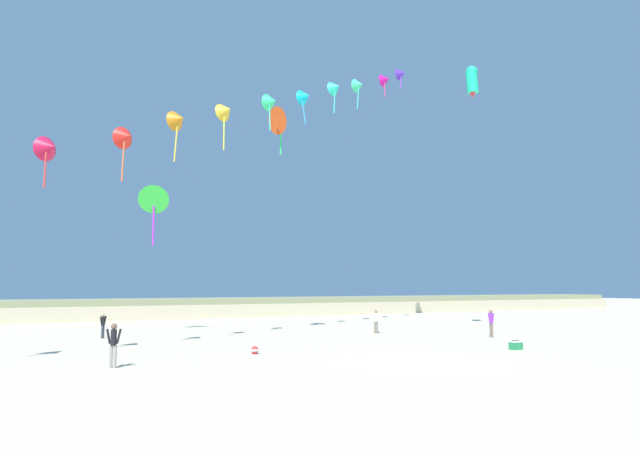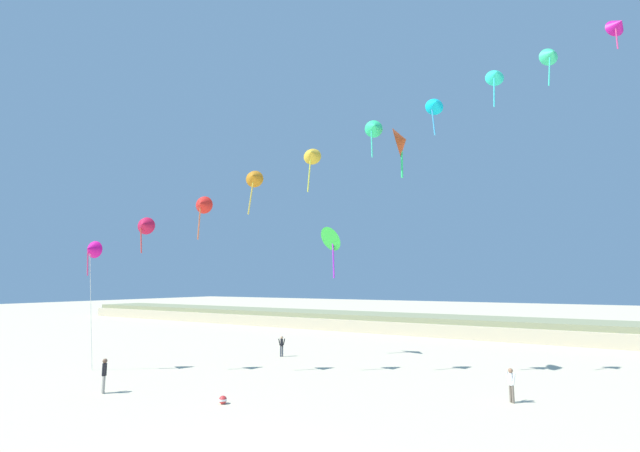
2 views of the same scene
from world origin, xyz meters
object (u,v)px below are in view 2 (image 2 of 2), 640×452
beach_ball (223,400)px  large_kite_high_solo (401,141)px  person_near_left (282,345)px  person_near_right (104,373)px  large_kite_low_lead (333,237)px  person_mid_center (511,383)px

beach_ball → large_kite_high_solo: bearing=59.9°
person_near_left → large_kite_high_solo: large_kite_high_solo is taller
person_near_right → large_kite_low_lead: 17.98m
person_near_left → beach_ball: bearing=-66.3°
large_kite_high_solo → large_kite_low_lead: bearing=148.9°
person_mid_center → beach_ball: size_ratio=4.25×
person_mid_center → large_kite_low_lead: size_ratio=0.36×
person_near_left → beach_ball: size_ratio=4.14×
large_kite_low_lead → large_kite_high_solo: (7.28, -4.39, 5.21)m
person_near_right → large_kite_high_solo: bearing=43.0°
person_near_right → large_kite_low_lead: bearing=73.5°
person_near_left → beach_ball: 12.65m
large_kite_low_lead → large_kite_high_solo: bearing=-31.1°
person_near_left → large_kite_high_solo: 17.09m
large_kite_high_solo → beach_ball: 17.70m
beach_ball → large_kite_low_lead: bearing=97.6°
beach_ball → person_mid_center: bearing=31.5°
person_near_left → large_kite_low_lead: (3.23, 2.21, 8.10)m
large_kite_high_solo → beach_ball: large_kite_high_solo is taller
person_mid_center → beach_ball: bearing=-148.5°
person_near_left → person_near_right: bearing=-95.8°
large_kite_low_lead → large_kite_high_solo: large_kite_high_solo is taller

